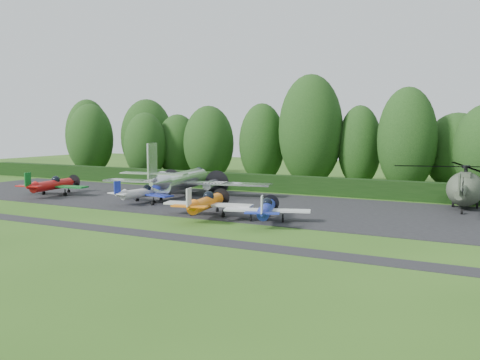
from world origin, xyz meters
The scene contains 21 objects.
ground centered at (0.00, 0.00, 0.00)m, with size 160.00×160.00×0.00m, color #2D5417.
apron centered at (0.00, 10.00, 0.00)m, with size 70.00×18.00×0.01m, color black.
taxiway_verge centered at (0.00, -6.00, 0.00)m, with size 70.00×2.00×0.00m, color black.
hedgerow centered at (0.00, 21.00, 0.00)m, with size 90.00×1.60×2.00m, color black.
transport_plane centered at (-4.89, 12.40, 1.78)m, with size 19.88×15.24×6.37m.
light_plane_red centered at (-17.72, 5.91, 1.25)m, with size 7.84×8.24×3.01m.
light_plane_white centered at (-5.33, 6.30, 1.06)m, with size 6.65×6.99×2.55m.
light_plane_orange centered at (4.75, 2.04, 1.25)m, with size 7.83×8.23×3.01m.
light_plane_blue centered at (10.43, 2.13, 1.13)m, with size 7.04×7.40×2.70m.
helicopter centered at (23.94, 17.07, 2.23)m, with size 12.88×15.08×4.15m.
tree_1 centered at (-10.88, 28.33, 5.31)m, with size 7.15×7.15×10.64m.
tree_2 centered at (-36.82, 31.64, 6.12)m, with size 7.36×7.36×12.26m.
tree_3 centered at (-24.51, 31.90, 6.00)m, with size 8.22×8.22×12.01m.
tree_6 centered at (-32.79, 28.01, 5.64)m, with size 7.19×7.19×11.30m.
tree_7 centered at (10.09, 30.91, 5.20)m, with size 5.52×5.52×10.44m.
tree_8 centered at (4.09, 29.11, 7.21)m, with size 8.32×8.32×14.45m.
tree_9 centered at (16.47, 28.16, 6.18)m, with size 6.88×6.88×12.38m.
tree_10 centered at (-3.12, 29.64, 5.43)m, with size 6.31×6.31×10.88m.
tree_11 centered at (-17.84, 30.78, 4.76)m, with size 6.43×6.43×9.55m.
tree_12 centered at (-20.56, 26.36, 4.86)m, with size 6.24×6.24×9.74m.
tree_13 centered at (21.50, 32.97, 4.70)m, with size 7.90×7.90×9.42m.
Camera 1 is at (28.45, -36.64, 7.87)m, focal length 40.00 mm.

